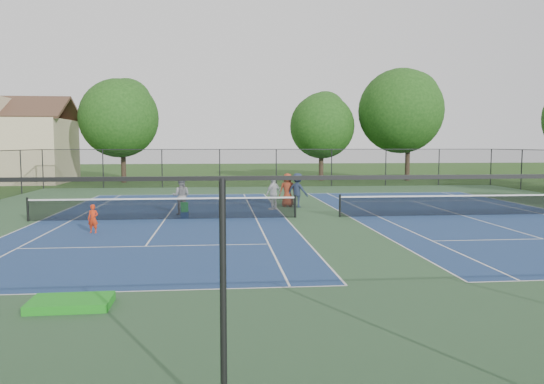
{
  "coord_description": "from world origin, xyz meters",
  "views": [
    {
      "loc": [
        -4.53,
        -24.08,
        3.39
      ],
      "look_at": [
        -2.23,
        -1.0,
        1.3
      ],
      "focal_mm": 35.0,
      "sensor_mm": 36.0,
      "label": 1
    }
  ],
  "objects": [
    {
      "name": "child_player",
      "position": [
        -9.35,
        -3.45,
        0.55
      ],
      "size": [
        0.44,
        0.33,
        1.11
      ],
      "primitive_type": "imported",
      "rotation": [
        0.0,
        0.0,
        -0.18
      ],
      "color": "red",
      "rests_on": "ground"
    },
    {
      "name": "perimeter_fence",
      "position": [
        0.0,
        0.0,
        1.6
      ],
      "size": [
        36.08,
        36.08,
        3.02
      ],
      "color": "black",
      "rests_on": "ground"
    },
    {
      "name": "bystander_a",
      "position": [
        -1.75,
        3.06,
        0.86
      ],
      "size": [
        1.04,
        0.99,
        1.73
      ],
      "primitive_type": "imported",
      "rotation": [
        0.0,
        0.0,
        3.87
      ],
      "color": "silver",
      "rests_on": "ground"
    },
    {
      "name": "bystander_c",
      "position": [
        -0.85,
        4.4,
        0.91
      ],
      "size": [
        0.99,
        0.74,
        1.83
      ],
      "primitive_type": "imported",
      "rotation": [
        0.0,
        0.0,
        3.33
      ],
      "color": "maroon",
      "rests_on": "ground"
    },
    {
      "name": "ground",
      "position": [
        0.0,
        0.0,
        0.0
      ],
      "size": [
        140.0,
        140.0,
        0.0
      ],
      "primitive_type": "plane",
      "color": "#234716",
      "rests_on": "ground"
    },
    {
      "name": "tennis_court_left",
      "position": [
        -7.0,
        0.0,
        0.1
      ],
      "size": [
        12.0,
        23.83,
        1.07
      ],
      "color": "navy",
      "rests_on": "ground"
    },
    {
      "name": "tree_back_a",
      "position": [
        -13.0,
        24.0,
        6.04
      ],
      "size": [
        6.8,
        6.8,
        9.15
      ],
      "color": "#2D2116",
      "rests_on": "ground"
    },
    {
      "name": "tree_back_c",
      "position": [
        5.0,
        25.0,
        5.48
      ],
      "size": [
        6.0,
        6.0,
        8.4
      ],
      "color": "#2D2116",
      "rests_on": "ground"
    },
    {
      "name": "clapboard_house",
      "position": [
        -23.0,
        25.0,
        3.09
      ],
      "size": [
        10.8,
        8.1,
        7.65
      ],
      "color": "tan",
      "rests_on": "ground"
    },
    {
      "name": "tennis_court_right",
      "position": [
        7.0,
        0.0,
        0.1
      ],
      "size": [
        12.0,
        23.83,
        1.07
      ],
      "color": "navy",
      "rests_on": "ground"
    },
    {
      "name": "ball_crate",
      "position": [
        -6.15,
        0.4,
        0.15
      ],
      "size": [
        0.39,
        0.31,
        0.29
      ],
      "primitive_type": "cube",
      "rotation": [
        0.0,
        0.0,
        0.08
      ],
      "color": "navy",
      "rests_on": "ground"
    },
    {
      "name": "instructor",
      "position": [
        -6.38,
        1.72,
        0.9
      ],
      "size": [
        0.96,
        0.8,
        1.8
      ],
      "primitive_type": "imported",
      "rotation": [
        0.0,
        0.0,
        3.0
      ],
      "color": "gray",
      "rests_on": "ground"
    },
    {
      "name": "tree_back_d",
      "position": [
        13.0,
        24.0,
        6.82
      ],
      "size": [
        7.8,
        7.8,
        10.37
      ],
      "color": "#2D2116",
      "rests_on": "ground"
    },
    {
      "name": "green_tarp",
      "position": [
        -7.64,
        -12.95,
        0.1
      ],
      "size": [
        1.67,
        1.07,
        0.18
      ],
      "primitive_type": "cube",
      "rotation": [
        0.0,
        0.0,
        0.02
      ],
      "color": "#17A517",
      "rests_on": "ground"
    },
    {
      "name": "court_pad",
      "position": [
        0.0,
        0.0,
        0.0
      ],
      "size": [
        36.0,
        36.0,
        0.01
      ],
      "primitive_type": "cube",
      "color": "#2D502F",
      "rests_on": "ground"
    },
    {
      "name": "ball_hopper",
      "position": [
        -6.15,
        0.4,
        0.51
      ],
      "size": [
        0.37,
        0.3,
        0.43
      ],
      "primitive_type": "cube",
      "rotation": [
        0.0,
        0.0,
        0.1
      ],
      "color": "green",
      "rests_on": "ball_crate"
    },
    {
      "name": "bystander_b",
      "position": [
        -0.36,
        3.99,
        0.92
      ],
      "size": [
        1.37,
        1.26,
        1.85
      ],
      "primitive_type": "imported",
      "rotation": [
        0.0,
        0.0,
        2.51
      ],
      "color": "#1C263D",
      "rests_on": "ground"
    }
  ]
}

